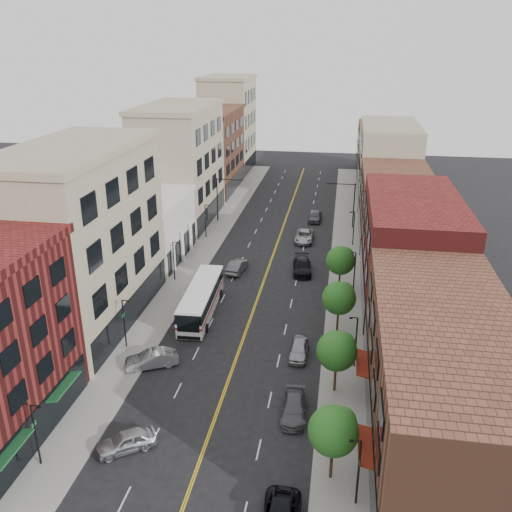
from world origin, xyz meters
The scene contains 36 objects.
ground centered at (0.00, 0.00, 0.00)m, with size 220.00×220.00×0.00m, color black.
sidewalk_left centered at (-10.00, 35.00, 0.07)m, with size 4.00×110.00×0.15m, color gray.
sidewalk_right centered at (10.00, 35.00, 0.07)m, with size 4.00×110.00×0.15m, color gray.
bldg_l_tanoffice centered at (-17.00, 13.00, 9.00)m, with size 10.00×22.00×18.00m, color gray.
bldg_l_white centered at (-17.00, 31.00, 4.00)m, with size 10.00×14.00×8.00m, color silver.
bldg_l_far_a centered at (-17.00, 48.00, 9.00)m, with size 10.00×20.00×18.00m, color gray.
bldg_l_far_b centered at (-17.00, 68.00, 7.50)m, with size 10.00×20.00×15.00m, color brown.
bldg_l_far_c centered at (-17.00, 86.00, 10.00)m, with size 10.00×16.00×20.00m, color gray.
bldg_r_near centered at (17.00, 0.00, 5.00)m, with size 10.00×26.00×10.00m, color brown.
bldg_r_mid centered at (17.00, 24.00, 6.00)m, with size 10.00×22.00×12.00m, color #581817.
bldg_r_far_a centered at (17.00, 45.00, 5.00)m, with size 10.00×20.00×10.00m, color brown.
bldg_r_far_b centered at (17.00, 66.00, 7.00)m, with size 10.00×22.00×14.00m, color gray.
bldg_r_far_c centered at (17.00, 86.00, 5.50)m, with size 10.00×18.00×11.00m, color brown.
tree_r_0 centered at (9.39, -5.93, 4.13)m, with size 3.40×3.40×5.59m.
tree_r_1 centered at (9.39, 4.07, 4.13)m, with size 3.40×3.40×5.59m.
tree_r_2 centered at (9.39, 14.07, 4.13)m, with size 3.40×3.40×5.59m.
tree_r_3 centered at (9.39, 24.07, 4.13)m, with size 3.40×3.40×5.59m.
lamp_l_0 centered at (-10.95, -8.00, 2.97)m, with size 0.81×0.55×5.05m.
lamp_l_1 centered at (-10.95, 8.00, 2.97)m, with size 0.81×0.55×5.05m.
lamp_l_2 centered at (-10.95, 24.00, 2.97)m, with size 0.81×0.55×5.05m.
lamp_l_3 centered at (-10.95, 40.00, 2.97)m, with size 0.81×0.55×5.05m.
lamp_r_0 centered at (10.95, -8.00, 2.97)m, with size 0.81×0.55×5.05m.
lamp_r_1 centered at (10.95, 8.00, 2.97)m, with size 0.81×0.55×5.05m.
lamp_r_2 centered at (10.95, 24.00, 2.97)m, with size 0.81×0.55×5.05m.
lamp_r_3 centered at (10.95, 40.00, 2.97)m, with size 0.81×0.55×5.05m.
signal_mast_left centered at (-10.27, 48.00, 4.65)m, with size 4.49×0.18×7.20m.
signal_mast_right centered at (10.27, 48.00, 4.65)m, with size 4.49×0.18×7.20m.
city_bus centered at (-5.50, 16.12, 1.85)m, with size 3.38×12.48×3.18m.
car_angle_a centered at (-5.60, -5.52, 0.75)m, with size 1.78×4.42×1.51m, color #A0A3A7.
car_angle_b centered at (-7.40, 5.21, 0.79)m, with size 1.66×4.77×1.57m, color #B5B8BD.
car_parked_mid centered at (6.17, 0.29, 0.69)m, with size 1.93×4.75×1.38m, color #49494E.
car_parked_far centered at (5.80, 9.17, 0.73)m, with size 1.73×4.30×1.47m, color gray.
car_lane_behind centered at (-3.83, 28.00, 0.79)m, with size 1.67×4.80×1.58m, color #505155.
car_lane_a centered at (4.48, 29.17, 0.83)m, with size 2.32×5.70×1.65m, color black.
car_lane_b centered at (3.86, 40.85, 0.78)m, with size 2.59×5.62×1.56m, color #A2A4A9.
car_lane_c centered at (4.90, 50.75, 0.82)m, with size 1.94×4.82×1.64m, color #49494D.
Camera 1 is at (8.85, -35.29, 28.09)m, focal length 38.00 mm.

